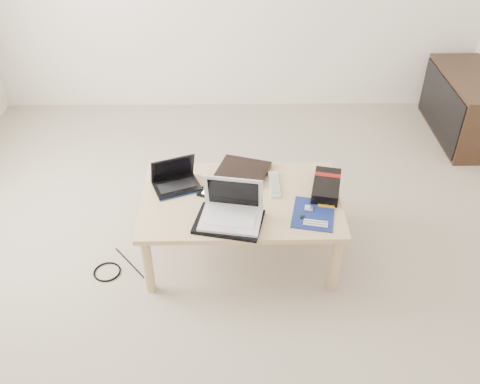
{
  "coord_description": "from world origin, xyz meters",
  "views": [
    {
      "loc": [
        -0.03,
        -2.23,
        2.19
      ],
      "look_at": [
        0.0,
        0.11,
        0.44
      ],
      "focal_mm": 40.0,
      "sensor_mm": 36.0,
      "label": 1
    }
  ],
  "objects_px": {
    "media_cabinet": "(465,107)",
    "white_laptop": "(232,211)",
    "coffee_table": "(241,205)",
    "netbook": "(176,180)",
    "gpu_box": "(326,186)"
  },
  "relations": [
    {
      "from": "coffee_table",
      "to": "white_laptop",
      "type": "height_order",
      "value": "white_laptop"
    },
    {
      "from": "netbook",
      "to": "gpu_box",
      "type": "xyz_separation_m",
      "value": [
        0.85,
        -0.06,
        -0.01
      ]
    },
    {
      "from": "gpu_box",
      "to": "coffee_table",
      "type": "bearing_deg",
      "value": -172.67
    },
    {
      "from": "gpu_box",
      "to": "media_cabinet",
      "type": "bearing_deg",
      "value": 44.82
    },
    {
      "from": "coffee_table",
      "to": "media_cabinet",
      "type": "distance_m",
      "value": 2.22
    },
    {
      "from": "gpu_box",
      "to": "netbook",
      "type": "bearing_deg",
      "value": 176.12
    },
    {
      "from": "media_cabinet",
      "to": "netbook",
      "type": "xyz_separation_m",
      "value": [
        -2.13,
        -1.22,
        0.19
      ]
    },
    {
      "from": "coffee_table",
      "to": "gpu_box",
      "type": "height_order",
      "value": "gpu_box"
    },
    {
      "from": "coffee_table",
      "to": "white_laptop",
      "type": "xyz_separation_m",
      "value": [
        -0.05,
        -0.19,
        0.11
      ]
    },
    {
      "from": "coffee_table",
      "to": "netbook",
      "type": "distance_m",
      "value": 0.4
    },
    {
      "from": "netbook",
      "to": "white_laptop",
      "type": "xyz_separation_m",
      "value": [
        0.32,
        -0.31,
        0.03
      ]
    },
    {
      "from": "netbook",
      "to": "coffee_table",
      "type": "bearing_deg",
      "value": -17.94
    },
    {
      "from": "netbook",
      "to": "white_laptop",
      "type": "distance_m",
      "value": 0.45
    },
    {
      "from": "media_cabinet",
      "to": "white_laptop",
      "type": "relative_size",
      "value": 2.61
    },
    {
      "from": "white_laptop",
      "to": "gpu_box",
      "type": "relative_size",
      "value": 1.09
    }
  ]
}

